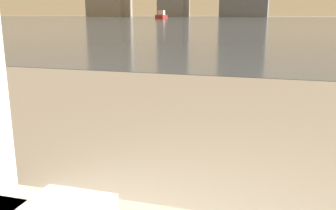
% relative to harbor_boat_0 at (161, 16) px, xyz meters
% --- Properties ---
extents(harbor_water, '(180.00, 110.00, 0.01)m').
position_rel_harbor_boat_0_xyz_m(harbor_water, '(22.36, -12.06, -0.61)').
color(harbor_water, slate).
rests_on(harbor_water, ground_plane).
extents(harbor_boat_0, '(1.89, 4.67, 1.71)m').
position_rel_harbor_boat_0_xyz_m(harbor_boat_0, '(0.00, 0.00, 0.00)').
color(harbor_boat_0, maroon).
rests_on(harbor_boat_0, harbor_water).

